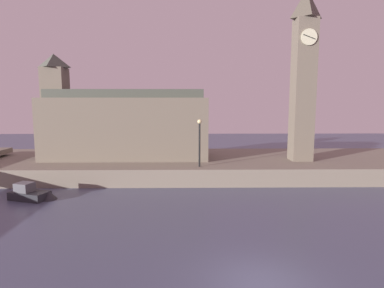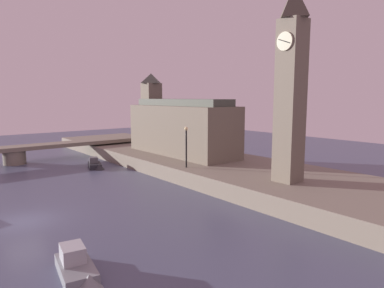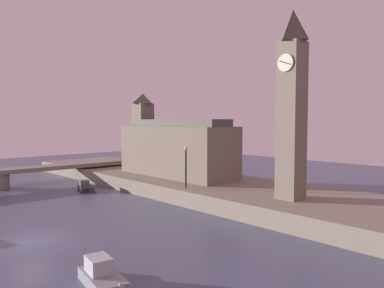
{
  "view_description": "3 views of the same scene",
  "coord_description": "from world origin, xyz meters",
  "px_view_note": "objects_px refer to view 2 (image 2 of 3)",
  "views": [
    {
      "loc": [
        -2.79,
        -11.3,
        6.88
      ],
      "look_at": [
        -2.43,
        14.47,
        3.55
      ],
      "focal_mm": 29.85,
      "sensor_mm": 36.0,
      "label": 1
    },
    {
      "loc": [
        24.58,
        -5.06,
        8.38
      ],
      "look_at": [
        -0.35,
        14.86,
        4.01
      ],
      "focal_mm": 32.24,
      "sensor_mm": 36.0,
      "label": 2
    },
    {
      "loc": [
        25.14,
        -8.52,
        7.98
      ],
      "look_at": [
        -2.92,
        17.13,
        5.62
      ],
      "focal_mm": 35.17,
      "sensor_mm": 36.0,
      "label": 3
    }
  ],
  "objects_px": {
    "streetlamp": "(186,142)",
    "boat_barge_dark": "(96,165)",
    "boat_cruiser_grey": "(79,269)",
    "clock_tower": "(291,83)",
    "parliament_hall": "(179,126)"
  },
  "relations": [
    {
      "from": "streetlamp",
      "to": "boat_barge_dark",
      "type": "height_order",
      "value": "streetlamp"
    },
    {
      "from": "streetlamp",
      "to": "boat_cruiser_grey",
      "type": "relative_size",
      "value": 0.98
    },
    {
      "from": "clock_tower",
      "to": "boat_cruiser_grey",
      "type": "xyz_separation_m",
      "value": [
        1.69,
        -18.12,
        -9.01
      ]
    },
    {
      "from": "clock_tower",
      "to": "streetlamp",
      "type": "height_order",
      "value": "clock_tower"
    },
    {
      "from": "boat_cruiser_grey",
      "to": "parliament_hall",
      "type": "bearing_deg",
      "value": 133.64
    },
    {
      "from": "clock_tower",
      "to": "boat_barge_dark",
      "type": "distance_m",
      "value": 24.6
    },
    {
      "from": "streetlamp",
      "to": "boat_barge_dark",
      "type": "relative_size",
      "value": 1.11
    },
    {
      "from": "parliament_hall",
      "to": "boat_cruiser_grey",
      "type": "height_order",
      "value": "parliament_hall"
    },
    {
      "from": "clock_tower",
      "to": "boat_cruiser_grey",
      "type": "bearing_deg",
      "value": -84.68
    },
    {
      "from": "boat_cruiser_grey",
      "to": "streetlamp",
      "type": "bearing_deg",
      "value": 126.94
    },
    {
      "from": "parliament_hall",
      "to": "boat_cruiser_grey",
      "type": "relative_size",
      "value": 3.87
    },
    {
      "from": "parliament_hall",
      "to": "boat_cruiser_grey",
      "type": "bearing_deg",
      "value": -46.36
    },
    {
      "from": "parliament_hall",
      "to": "streetlamp",
      "type": "bearing_deg",
      "value": -31.92
    },
    {
      "from": "clock_tower",
      "to": "streetlamp",
      "type": "bearing_deg",
      "value": -162.44
    },
    {
      "from": "boat_cruiser_grey",
      "to": "boat_barge_dark",
      "type": "xyz_separation_m",
      "value": [
        -23.37,
        10.8,
        -0.03
      ]
    }
  ]
}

